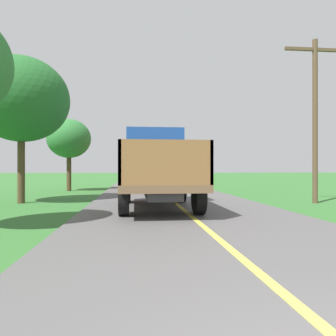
% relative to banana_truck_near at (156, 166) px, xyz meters
% --- Properties ---
extents(banana_truck_near, '(2.38, 5.82, 2.80)m').
position_rel_banana_truck_near_xyz_m(banana_truck_near, '(0.00, 0.00, 0.00)').
color(banana_truck_near, '#2D2D30').
rests_on(banana_truck_near, road_surface).
extents(banana_truck_far, '(2.38, 5.81, 2.80)m').
position_rel_banana_truck_near_xyz_m(banana_truck_far, '(-0.34, 9.44, 0.01)').
color(banana_truck_far, '#2D2D30').
rests_on(banana_truck_far, road_surface).
extents(utility_pole_roadside, '(2.50, 0.20, 6.54)m').
position_rel_banana_truck_near_xyz_m(utility_pole_roadside, '(6.42, 0.67, 2.14)').
color(utility_pole_roadside, brown).
rests_on(utility_pole_roadside, ground).
extents(roadside_tree_near_left, '(2.66, 2.66, 4.43)m').
position_rel_banana_truck_near_xyz_m(roadside_tree_near_left, '(-4.77, 8.88, 1.74)').
color(roadside_tree_near_left, '#4C3823').
rests_on(roadside_tree_near_left, ground).
extents(roadside_tree_mid_right, '(3.75, 3.75, 5.82)m').
position_rel_banana_truck_near_xyz_m(roadside_tree_mid_right, '(-5.24, 1.86, 2.65)').
color(roadside_tree_mid_right, '#4C3823').
rests_on(roadside_tree_mid_right, ground).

